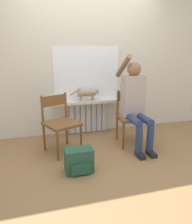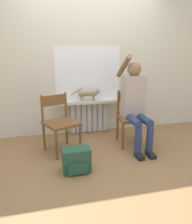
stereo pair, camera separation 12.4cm
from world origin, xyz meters
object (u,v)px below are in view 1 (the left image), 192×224
Objects in this scene: chair_left at (60,122)px; cat at (88,93)px; backpack at (79,161)px; person at (135,101)px; chair_right at (132,116)px.

cat reaches higher than chair_left.
person is at bearing 29.29° from backpack.
cat is (-0.59, 0.64, 0.03)m from person.
chair_left is 1.15m from chair_right.
chair_right is 2.46× the size of backpack.
chair_right is (1.15, 0.00, 0.00)m from chair_left.
cat is 1.50× the size of backpack.
backpack is (-1.00, -0.56, -0.58)m from person.
chair_left is 0.60× the size of person.
chair_right is 1.25m from backpack.
chair_left is at bearing -135.24° from cat.
chair_right is at bearing 87.90° from person.
chair_right is at bearing 33.46° from backpack.
chair_left is 2.46× the size of backpack.
chair_left is 1.64× the size of cat.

